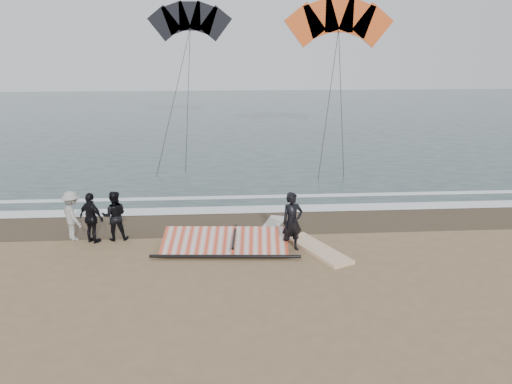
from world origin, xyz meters
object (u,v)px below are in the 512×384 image
(board_cream, at_px, (272,226))
(sail_rig, at_px, (223,242))
(man_main, at_px, (292,222))
(board_white, at_px, (318,249))

(board_cream, xyz_separation_m, sail_rig, (-1.75, -1.76, 0.15))
(man_main, height_order, board_white, man_main)
(board_cream, distance_m, sail_rig, 2.49)
(board_white, xyz_separation_m, sail_rig, (-3.01, 0.43, 0.14))
(board_white, distance_m, board_cream, 2.53)
(board_white, distance_m, sail_rig, 3.04)
(man_main, relative_size, board_white, 0.69)
(sail_rig, bearing_deg, man_main, -7.57)
(board_cream, height_order, sail_rig, sail_rig)
(man_main, bearing_deg, board_cream, 83.82)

